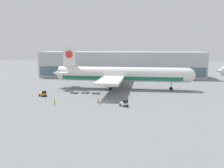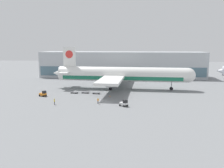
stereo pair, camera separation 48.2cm
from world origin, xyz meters
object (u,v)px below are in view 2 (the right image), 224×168
at_px(airplane_main, 120,75).
at_px(traffic_cone_near, 110,96).
at_px(baggage_dolly_second, 85,92).
at_px(baggage_dolly_third, 96,93).
at_px(baggage_dolly_lead, 74,92).
at_px(baggage_tug_foreground, 124,103).
at_px(ground_crew_far, 54,101).
at_px(ground_crew_near, 98,100).
at_px(baggage_tug_mid, 43,94).

bearing_deg(airplane_main, traffic_cone_near, -95.52).
distance_m(baggage_dolly_second, baggage_dolly_third, 4.37).
relative_size(baggage_dolly_second, baggage_dolly_third, 1.00).
bearing_deg(baggage_dolly_lead, baggage_tug_foreground, -35.27).
relative_size(baggage_dolly_third, ground_crew_far, 2.05).
xyz_separation_m(baggage_tug_foreground, ground_crew_far, (-20.97, -0.09, 0.22)).
height_order(baggage_dolly_third, traffic_cone_near, traffic_cone_near).
relative_size(ground_crew_near, ground_crew_far, 0.99).
distance_m(baggage_dolly_lead, baggage_dolly_second, 4.05).
xyz_separation_m(baggage_dolly_lead, baggage_dolly_second, (4.01, 0.60, 0.00)).
bearing_deg(baggage_dolly_lead, baggage_dolly_third, 5.26).
xyz_separation_m(baggage_dolly_second, baggage_dolly_third, (4.28, -0.91, 0.00)).
height_order(baggage_dolly_third, ground_crew_near, ground_crew_near).
xyz_separation_m(baggage_dolly_lead, ground_crew_far, (-1.37, -18.16, 0.70)).
height_order(baggage_tug_mid, baggage_dolly_third, baggage_tug_mid).
bearing_deg(baggage_dolly_second, baggage_dolly_third, -4.58).
xyz_separation_m(baggage_dolly_second, ground_crew_near, (7.53, -16.42, 0.69)).
relative_size(baggage_tug_mid, traffic_cone_near, 4.90).
bearing_deg(baggage_dolly_second, baggage_dolly_lead, -164.10).
bearing_deg(airplane_main, baggage_tug_foreground, -81.08).
distance_m(baggage_dolly_third, traffic_cone_near, 7.50).
relative_size(baggage_dolly_lead, ground_crew_far, 2.05).
relative_size(baggage_tug_foreground, ground_crew_far, 1.51).
distance_m(baggage_tug_foreground, ground_crew_near, 8.38).
bearing_deg(ground_crew_far, baggage_dolly_second, -23.49).
distance_m(airplane_main, ground_crew_far, 34.42).
bearing_deg(baggage_dolly_lead, baggage_dolly_second, 15.90).
xyz_separation_m(airplane_main, ground_crew_far, (-17.52, -29.24, -4.75)).
bearing_deg(baggage_dolly_third, traffic_cone_near, -33.40).
height_order(baggage_dolly_lead, baggage_dolly_third, same).
bearing_deg(baggage_dolly_second, ground_crew_near, -57.97).
distance_m(baggage_tug_mid, baggage_dolly_lead, 11.51).
bearing_deg(ground_crew_near, baggage_dolly_second, 54.10).
height_order(baggage_tug_mid, traffic_cone_near, baggage_tug_mid).
height_order(baggage_dolly_lead, ground_crew_far, ground_crew_far).
distance_m(airplane_main, baggage_dolly_third, 14.88).
bearing_deg(baggage_dolly_lead, ground_crew_far, -86.91).
distance_m(baggage_dolly_lead, ground_crew_far, 18.22).
bearing_deg(ground_crew_far, ground_crew_near, -87.26).
distance_m(baggage_tug_foreground, baggage_tug_mid, 31.12).
bearing_deg(airplane_main, baggage_dolly_lead, -143.39).
bearing_deg(ground_crew_near, baggage_tug_foreground, -76.07).
xyz_separation_m(baggage_tug_mid, baggage_dolly_second, (13.36, 7.29, -0.49)).
xyz_separation_m(airplane_main, traffic_cone_near, (-2.20, -16.29, -5.57)).
distance_m(baggage_dolly_lead, ground_crew_near, 19.60).
distance_m(baggage_tug_mid, baggage_dolly_second, 15.23).
bearing_deg(baggage_dolly_second, baggage_tug_foreground, -42.72).
bearing_deg(ground_crew_far, baggage_tug_foreground, -97.26).
distance_m(baggage_dolly_lead, traffic_cone_near, 14.90).
relative_size(baggage_dolly_second, ground_crew_far, 2.05).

